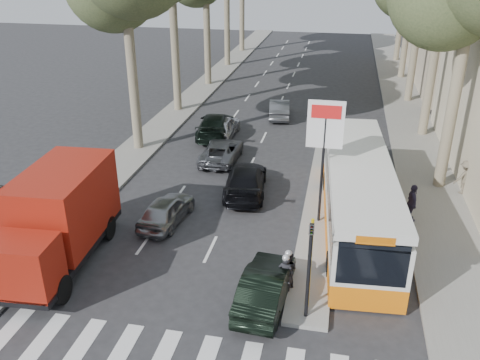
# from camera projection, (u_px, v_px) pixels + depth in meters

# --- Properties ---
(ground) EXTENTS (120.00, 120.00, 0.00)m
(ground) POSITION_uv_depth(u_px,v_px,m) (220.00, 281.00, 18.65)
(ground) COLOR #28282B
(ground) RESTS_ON ground
(sidewalk_right) EXTENTS (3.20, 70.00, 0.12)m
(sidewalk_right) POSITION_uv_depth(u_px,v_px,m) (404.00, 104.00, 39.27)
(sidewalk_right) COLOR gray
(sidewalk_right) RESTS_ON ground
(median_left) EXTENTS (2.40, 64.00, 0.12)m
(median_left) POSITION_uv_depth(u_px,v_px,m) (207.00, 84.00, 44.98)
(median_left) COLOR gray
(median_left) RESTS_ON ground
(traffic_island) EXTENTS (1.50, 26.00, 0.16)m
(traffic_island) POSITION_uv_depth(u_px,v_px,m) (325.00, 169.00, 27.80)
(traffic_island) COLOR gray
(traffic_island) RESTS_ON ground
(billboard) EXTENTS (1.50, 12.10, 5.60)m
(billboard) POSITION_uv_depth(u_px,v_px,m) (324.00, 145.00, 20.94)
(billboard) COLOR yellow
(billboard) RESTS_ON ground
(traffic_light_island) EXTENTS (0.16, 0.41, 3.60)m
(traffic_light_island) POSITION_uv_depth(u_px,v_px,m) (310.00, 256.00, 15.67)
(traffic_light_island) COLOR black
(traffic_light_island) RESTS_ON ground
(traffic_light_left) EXTENTS (0.16, 0.41, 3.60)m
(traffic_light_left) POSITION_uv_depth(u_px,v_px,m) (6.00, 214.00, 18.11)
(traffic_light_left) COLOR black
(traffic_light_left) RESTS_ON ground
(silver_hatchback) EXTENTS (1.84, 3.80, 1.25)m
(silver_hatchback) POSITION_uv_depth(u_px,v_px,m) (166.00, 210.00, 22.33)
(silver_hatchback) COLOR gray
(silver_hatchback) RESTS_ON ground
(dark_hatchback) EXTENTS (1.68, 4.16, 1.34)m
(dark_hatchback) POSITION_uv_depth(u_px,v_px,m) (265.00, 286.00, 17.25)
(dark_hatchback) COLOR black
(dark_hatchback) RESTS_ON ground
(queue_car_a) EXTENTS (2.03, 4.29, 1.18)m
(queue_car_a) POSITION_uv_depth(u_px,v_px,m) (222.00, 151.00, 28.79)
(queue_car_a) COLOR #51545A
(queue_car_a) RESTS_ON ground
(queue_car_b) EXTENTS (2.49, 4.98, 1.39)m
(queue_car_b) POSITION_uv_depth(u_px,v_px,m) (246.00, 180.00, 24.97)
(queue_car_b) COLOR black
(queue_car_b) RESTS_ON ground
(queue_car_c) EXTENTS (1.67, 4.14, 1.41)m
(queue_car_c) POSITION_uv_depth(u_px,v_px,m) (223.00, 127.00, 32.36)
(queue_car_c) COLOR #ADAFB6
(queue_car_c) RESTS_ON ground
(queue_car_d) EXTENTS (1.91, 4.13, 1.31)m
(queue_car_d) POSITION_uv_depth(u_px,v_px,m) (279.00, 109.00, 36.12)
(queue_car_d) COLOR #4F5257
(queue_car_d) RESTS_ON ground
(queue_car_e) EXTENTS (2.64, 5.28, 1.47)m
(queue_car_e) POSITION_uv_depth(u_px,v_px,m) (215.00, 125.00, 32.52)
(queue_car_e) COLOR black
(queue_car_e) RESTS_ON ground
(red_truck) EXTENTS (2.92, 6.80, 3.56)m
(red_truck) POSITION_uv_depth(u_px,v_px,m) (58.00, 217.00, 19.13)
(red_truck) COLOR black
(red_truck) RESTS_ON ground
(city_bus) EXTENTS (3.38, 11.89, 3.09)m
(city_bus) POSITION_uv_depth(u_px,v_px,m) (357.00, 193.00, 21.54)
(city_bus) COLOR orange
(city_bus) RESTS_ON ground
(motorcycle) EXTENTS (0.76, 1.93, 1.65)m
(motorcycle) POSITION_uv_depth(u_px,v_px,m) (286.00, 273.00, 17.79)
(motorcycle) COLOR black
(motorcycle) RESTS_ON ground
(pedestrian_near) EXTENTS (0.63, 1.07, 1.72)m
(pedestrian_near) POSITION_uv_depth(u_px,v_px,m) (412.00, 203.00, 22.16)
(pedestrian_near) COLOR #372E45
(pedestrian_near) RESTS_ON sidewalk_right
(pedestrian_far) EXTENTS (1.20, 0.92, 1.70)m
(pedestrian_far) POSITION_uv_depth(u_px,v_px,m) (465.00, 177.00, 24.64)
(pedestrian_far) COLOR #665C4C
(pedestrian_far) RESTS_ON sidewalk_right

